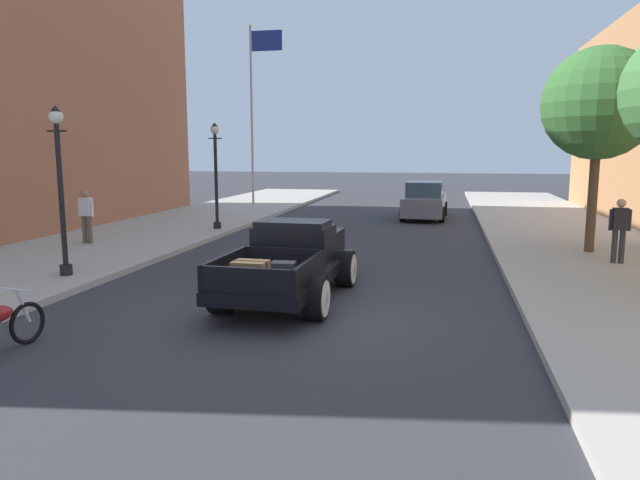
{
  "coord_description": "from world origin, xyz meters",
  "views": [
    {
      "loc": [
        3.04,
        -10.08,
        3.01
      ],
      "look_at": [
        0.33,
        2.65,
        1.0
      ],
      "focal_mm": 32.66,
      "sensor_mm": 36.0,
      "label": 1
    }
  ],
  "objects_px": {
    "flagpole": "(256,96)",
    "street_tree_second": "(599,104)",
    "pedestrian_sidewalk_left": "(86,213)",
    "street_lamp_near": "(60,178)",
    "hotrod_truck_black": "(293,260)",
    "car_background_grey": "(425,201)",
    "street_lamp_far": "(216,168)",
    "pedestrian_sidewalk_right": "(620,227)"
  },
  "relations": [
    {
      "from": "street_lamp_far",
      "to": "flagpole",
      "type": "xyz_separation_m",
      "value": [
        -1.47,
        9.27,
        3.39
      ]
    },
    {
      "from": "hotrod_truck_black",
      "to": "flagpole",
      "type": "distance_m",
      "value": 19.7
    },
    {
      "from": "pedestrian_sidewalk_left",
      "to": "flagpole",
      "type": "xyz_separation_m",
      "value": [
        1.17,
        13.36,
        4.68
      ]
    },
    {
      "from": "street_lamp_far",
      "to": "hotrod_truck_black",
      "type": "bearing_deg",
      "value": -59.16
    },
    {
      "from": "car_background_grey",
      "to": "flagpole",
      "type": "xyz_separation_m",
      "value": [
        -8.82,
        3.14,
        5.0
      ]
    },
    {
      "from": "pedestrian_sidewalk_right",
      "to": "street_lamp_near",
      "type": "height_order",
      "value": "street_lamp_near"
    },
    {
      "from": "car_background_grey",
      "to": "flagpole",
      "type": "bearing_deg",
      "value": 160.39
    },
    {
      "from": "flagpole",
      "to": "street_lamp_near",
      "type": "bearing_deg",
      "value": -86.36
    },
    {
      "from": "street_lamp_far",
      "to": "flagpole",
      "type": "distance_m",
      "value": 9.98
    },
    {
      "from": "car_background_grey",
      "to": "street_lamp_far",
      "type": "bearing_deg",
      "value": -140.19
    },
    {
      "from": "pedestrian_sidewalk_right",
      "to": "street_lamp_far",
      "type": "bearing_deg",
      "value": 161.68
    },
    {
      "from": "street_tree_second",
      "to": "car_background_grey",
      "type": "bearing_deg",
      "value": 119.8
    },
    {
      "from": "pedestrian_sidewalk_right",
      "to": "hotrod_truck_black",
      "type": "bearing_deg",
      "value": -149.12
    },
    {
      "from": "pedestrian_sidewalk_right",
      "to": "street_tree_second",
      "type": "xyz_separation_m",
      "value": [
        -0.3,
        1.69,
        3.18
      ]
    },
    {
      "from": "hotrod_truck_black",
      "to": "street_lamp_near",
      "type": "xyz_separation_m",
      "value": [
        -5.49,
        0.22,
        1.63
      ]
    },
    {
      "from": "hotrod_truck_black",
      "to": "pedestrian_sidewalk_right",
      "type": "bearing_deg",
      "value": 30.88
    },
    {
      "from": "car_background_grey",
      "to": "street_lamp_far",
      "type": "distance_m",
      "value": 9.7
    },
    {
      "from": "hotrod_truck_black",
      "to": "street_lamp_near",
      "type": "distance_m",
      "value": 5.73
    },
    {
      "from": "pedestrian_sidewalk_left",
      "to": "street_lamp_near",
      "type": "relative_size",
      "value": 0.43
    },
    {
      "from": "hotrod_truck_black",
      "to": "flagpole",
      "type": "bearing_deg",
      "value": 110.3
    },
    {
      "from": "hotrod_truck_black",
      "to": "pedestrian_sidewalk_left",
      "type": "distance_m",
      "value": 9.0
    },
    {
      "from": "street_tree_second",
      "to": "pedestrian_sidewalk_left",
      "type": "bearing_deg",
      "value": -173.78
    },
    {
      "from": "pedestrian_sidewalk_left",
      "to": "street_lamp_near",
      "type": "height_order",
      "value": "street_lamp_near"
    },
    {
      "from": "hotrod_truck_black",
      "to": "street_lamp_far",
      "type": "height_order",
      "value": "street_lamp_far"
    },
    {
      "from": "flagpole",
      "to": "pedestrian_sidewalk_left",
      "type": "bearing_deg",
      "value": -95.01
    },
    {
      "from": "pedestrian_sidewalk_left",
      "to": "street_lamp_far",
      "type": "relative_size",
      "value": 0.43
    },
    {
      "from": "flagpole",
      "to": "car_background_grey",
      "type": "bearing_deg",
      "value": -19.61
    },
    {
      "from": "pedestrian_sidewalk_right",
      "to": "flagpole",
      "type": "bearing_deg",
      "value": 136.27
    },
    {
      "from": "car_background_grey",
      "to": "flagpole",
      "type": "distance_m",
      "value": 10.62
    },
    {
      "from": "flagpole",
      "to": "street_tree_second",
      "type": "relative_size",
      "value": 1.61
    },
    {
      "from": "flagpole",
      "to": "hotrod_truck_black",
      "type": "bearing_deg",
      "value": -69.7
    },
    {
      "from": "street_lamp_far",
      "to": "flagpole",
      "type": "height_order",
      "value": "flagpole"
    },
    {
      "from": "street_lamp_near",
      "to": "street_lamp_far",
      "type": "relative_size",
      "value": 1.0
    },
    {
      "from": "pedestrian_sidewalk_left",
      "to": "street_lamp_near",
      "type": "bearing_deg",
      "value": -61.88
    },
    {
      "from": "street_lamp_far",
      "to": "street_tree_second",
      "type": "distance_m",
      "value": 12.66
    },
    {
      "from": "car_background_grey",
      "to": "street_tree_second",
      "type": "height_order",
      "value": "street_tree_second"
    },
    {
      "from": "pedestrian_sidewalk_right",
      "to": "car_background_grey",
      "type": "bearing_deg",
      "value": 116.9
    },
    {
      "from": "pedestrian_sidewalk_left",
      "to": "street_tree_second",
      "type": "height_order",
      "value": "street_tree_second"
    },
    {
      "from": "street_lamp_near",
      "to": "street_tree_second",
      "type": "distance_m",
      "value": 14.07
    },
    {
      "from": "flagpole",
      "to": "street_lamp_far",
      "type": "bearing_deg",
      "value": -80.97
    },
    {
      "from": "street_lamp_near",
      "to": "street_tree_second",
      "type": "height_order",
      "value": "street_tree_second"
    },
    {
      "from": "hotrod_truck_black",
      "to": "street_tree_second",
      "type": "relative_size",
      "value": 0.88
    }
  ]
}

